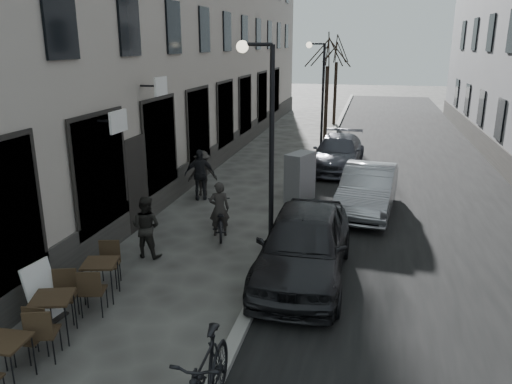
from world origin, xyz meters
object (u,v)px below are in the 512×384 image
at_px(tree_near, 328,51).
at_px(car_far, 338,153).
at_px(pedestrian_far, 200,174).
at_px(utility_cabinet, 300,177).
at_px(streetlamp_far, 319,85).
at_px(moped, 206,384).
at_px(streetlamp_near, 265,126).
at_px(pedestrian_mid, 203,173).
at_px(bistro_set_c, 101,276).
at_px(sign_board, 44,298).
at_px(pedestrian_near, 146,227).
at_px(car_mid, 368,189).
at_px(bicycle, 220,219).
at_px(tree_far, 337,49).
at_px(car_near, 304,244).
at_px(bistro_set_a, 8,358).
at_px(bistro_set_b, 54,313).

relative_size(tree_near, car_far, 1.21).
bearing_deg(pedestrian_far, utility_cabinet, -14.76).
relative_size(streetlamp_far, moped, 2.31).
height_order(streetlamp_near, pedestrian_mid, streetlamp_near).
distance_m(tree_near, bistro_set_c, 18.85).
distance_m(sign_board, pedestrian_near, 3.27).
bearing_deg(car_mid, bicycle, -136.62).
relative_size(tree_far, pedestrian_far, 3.37).
bearing_deg(utility_cabinet, car_mid, 6.36).
relative_size(pedestrian_far, car_near, 0.36).
bearing_deg(bicycle, streetlamp_near, 133.66).
bearing_deg(car_mid, streetlamp_far, 112.49).
relative_size(bistro_set_a, pedestrian_near, 1.00).
bearing_deg(moped, bicycle, 103.74).
bearing_deg(tree_far, pedestrian_near, -97.21).
distance_m(bistro_set_c, bicycle, 4.12).
xyz_separation_m(tree_near, pedestrian_mid, (-3.13, -10.79, -3.89)).
xyz_separation_m(streetlamp_far, car_near, (1.17, -13.31, -2.36)).
xyz_separation_m(tree_far, car_mid, (2.40, -17.30, -3.95)).
xyz_separation_m(pedestrian_near, pedestrian_far, (-0.30, 4.77, 0.08)).
distance_m(streetlamp_near, car_near, 2.95).
bearing_deg(bistro_set_a, car_mid, 58.46).
distance_m(tree_far, utility_cabinet, 17.14).
relative_size(tree_near, pedestrian_mid, 3.69).
distance_m(utility_cabinet, pedestrian_mid, 3.33).
xyz_separation_m(pedestrian_near, car_mid, (5.18, 4.70, -0.05)).
distance_m(pedestrian_near, car_far, 10.73).
distance_m(sign_board, pedestrian_far, 7.99).
distance_m(streetlamp_far, moped, 18.26).
relative_size(streetlamp_near, car_mid, 1.17).
relative_size(streetlamp_far, bistro_set_a, 3.33).
bearing_deg(bistro_set_b, tree_far, 65.42).
bearing_deg(bicycle, tree_far, -112.58).
height_order(pedestrian_near, pedestrian_mid, pedestrian_mid).
xyz_separation_m(car_mid, moped, (-1.95, -9.79, -0.05)).
relative_size(bistro_set_a, bistro_set_c, 0.91).
relative_size(tree_near, pedestrian_near, 3.73).
bearing_deg(pedestrian_far, car_near, -74.58).
xyz_separation_m(tree_far, bistro_set_b, (-2.83, -25.67, -4.17)).
distance_m(bistro_set_b, car_near, 5.18).
distance_m(streetlamp_near, bistro_set_a, 7.05).
bearing_deg(tree_near, bistro_set_a, -97.54).
bearing_deg(pedestrian_mid, bistro_set_c, 67.96).
distance_m(bistro_set_b, pedestrian_near, 3.68).
bearing_deg(streetlamp_near, car_mid, 56.28).
relative_size(bistro_set_c, pedestrian_near, 1.09).
distance_m(tree_far, car_near, 22.67).
xyz_separation_m(pedestrian_far, car_mid, (5.48, -0.07, -0.13)).
bearing_deg(utility_cabinet, moped, -66.98).
bearing_deg(tree_near, car_mid, -78.01).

